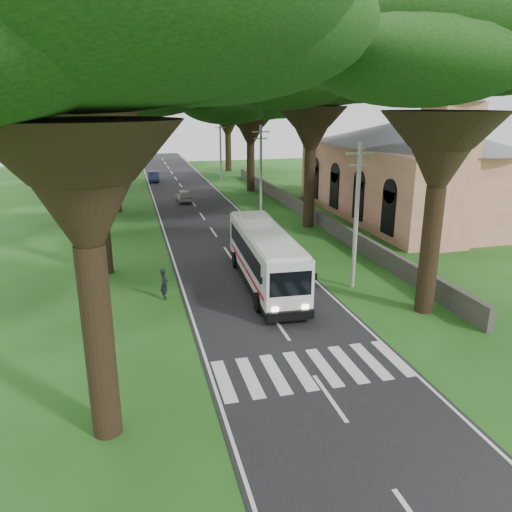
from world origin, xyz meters
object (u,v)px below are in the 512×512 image
(pole_far, at_px, (221,149))
(coach_bus, at_px, (265,256))
(church, at_px, (409,162))
(pedestrian, at_px, (164,284))
(pole_mid, at_px, (261,168))
(pole_near, at_px, (356,214))
(distant_car_a, at_px, (184,195))
(distant_car_b, at_px, (154,176))

(pole_far, distance_m, coach_bus, 38.82)
(church, distance_m, pedestrian, 27.39)
(church, xyz_separation_m, pole_mid, (-12.36, 4.45, -0.73))
(church, height_order, pole_near, church)
(pole_near, bearing_deg, pole_far, 90.00)
(pole_far, height_order, coach_bus, pole_far)
(distant_car_a, bearing_deg, pole_near, 102.85)
(distant_car_a, height_order, distant_car_b, distant_car_a)
(pedestrian, bearing_deg, coach_bus, -82.10)
(pole_mid, bearing_deg, distant_car_a, 130.68)
(pole_mid, height_order, pedestrian, pole_mid)
(distant_car_b, bearing_deg, church, -48.87)
(pole_mid, relative_size, distant_car_a, 2.14)
(distant_car_a, xyz_separation_m, distant_car_b, (-2.20, 14.82, -0.02))
(church, distance_m, distant_car_b, 34.08)
(church, distance_m, distant_car_a, 22.48)
(church, distance_m, pole_near, 19.88)
(pole_near, height_order, pole_mid, same)
(church, relative_size, pole_far, 3.00)
(distant_car_a, distance_m, pedestrian, 26.83)
(pole_far, bearing_deg, distant_car_b, 165.79)
(church, height_order, distant_car_a, church)
(pedestrian, bearing_deg, distant_car_b, -2.11)
(distant_car_a, bearing_deg, coach_bus, 93.43)
(pole_near, distance_m, pedestrian, 10.92)
(pole_mid, bearing_deg, pole_near, -90.00)
(pole_near, relative_size, distant_car_a, 2.14)
(pole_near, bearing_deg, church, 51.50)
(pedestrian, bearing_deg, pole_far, -14.34)
(distant_car_b, bearing_deg, pole_far, -11.19)
(church, distance_m, coach_bus, 22.30)
(distant_car_b, bearing_deg, distant_car_a, -78.53)
(distant_car_b, distance_m, pedestrian, 41.39)
(pole_mid, height_order, distant_car_a, pole_mid)
(church, distance_m, pole_far, 27.41)
(pole_near, xyz_separation_m, pedestrian, (-10.37, 0.80, -3.34))
(pole_far, bearing_deg, pole_near, -90.00)
(distant_car_b, bearing_deg, coach_bus, -81.62)
(pole_mid, bearing_deg, distant_car_b, 110.99)
(coach_bus, relative_size, pedestrian, 6.56)
(church, bearing_deg, distant_car_a, 147.73)
(church, relative_size, coach_bus, 2.18)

